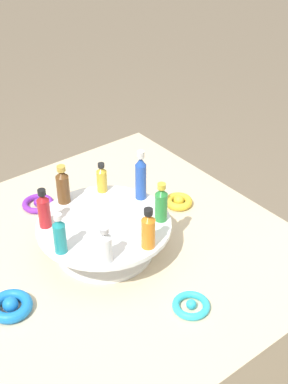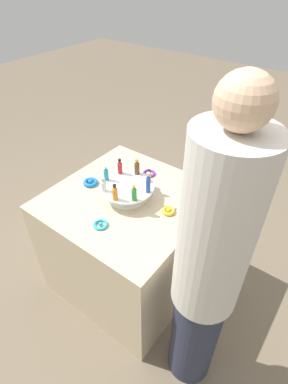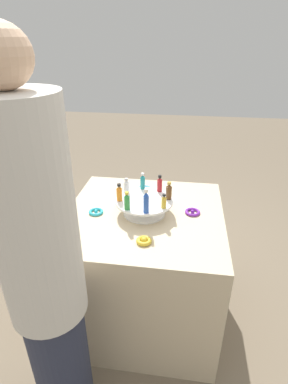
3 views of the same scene
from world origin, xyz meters
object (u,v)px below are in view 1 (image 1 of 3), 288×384
(ribbon_bow_teal, at_px, (191,305))
(ribbon_bow_gold, at_px, (179,201))
(bottle_clear, at_px, (105,246))
(bottle_orange, at_px, (148,230))
(bottle_brown, at_px, (63,186))
(bottle_gold, at_px, (102,178))
(bottle_blue, at_px, (141,177))
(display_stand, at_px, (104,234))
(bottle_teal, at_px, (60,235))
(bottle_green, at_px, (161,203))
(bottle_red, at_px, (44,210))
(ribbon_bow_purple, at_px, (38,203))
(ribbon_bow_blue, at_px, (11,306))

(ribbon_bow_teal, distance_m, ribbon_bow_gold, 0.40)
(bottle_clear, relative_size, bottle_orange, 0.87)
(bottle_brown, height_order, bottle_orange, bottle_brown)
(bottle_gold, relative_size, bottle_blue, 0.61)
(bottle_gold, bearing_deg, bottle_clear, -122.87)
(ribbon_bow_gold, bearing_deg, bottle_blue, -176.31)
(display_stand, relative_size, bottle_gold, 3.95)
(bottle_brown, relative_size, bottle_clear, 1.17)
(bottle_gold, distance_m, bottle_blue, 0.11)
(bottle_gold, bearing_deg, bottle_blue, -55.37)
(bottle_teal, distance_m, bottle_green, 0.26)
(bottle_brown, xyz_separation_m, bottle_clear, (-0.05, -0.26, -0.01))
(display_stand, xyz_separation_m, bottle_blue, (0.14, 0.03, 0.10))
(ribbon_bow_gold, bearing_deg, bottle_gold, 158.79)
(bottle_red, distance_m, bottle_clear, 0.20)
(bottle_green, height_order, ribbon_bow_purple, bottle_green)
(bottle_blue, height_order, ribbon_bow_purple, bottle_blue)
(display_stand, bearing_deg, ribbon_bow_gold, 7.87)
(display_stand, height_order, ribbon_bow_purple, display_stand)
(bottle_clear, distance_m, bottle_orange, 0.11)
(ribbon_bow_purple, bearing_deg, bottle_red, -111.21)
(bottle_teal, distance_m, ribbon_bow_teal, 0.34)
(bottle_brown, relative_size, bottle_orange, 1.02)
(ribbon_bow_teal, relative_size, ribbon_bow_purple, 0.96)
(bottle_green, bearing_deg, ribbon_bow_gold, 35.30)
(bottle_red, height_order, ribbon_bow_purple, bottle_red)
(bottle_teal, bearing_deg, bottle_green, -10.37)
(bottle_clear, relative_size, bottle_green, 0.87)
(bottle_brown, height_order, bottle_red, bottle_brown)
(display_stand, distance_m, ribbon_bow_blue, 0.29)
(bottle_clear, bearing_deg, bottle_orange, -10.37)
(bottle_gold, xyz_separation_m, bottle_clear, (-0.15, -0.24, 0.00))
(bottle_red, bearing_deg, ribbon_bow_purple, 68.79)
(bottle_green, bearing_deg, bottle_blue, 79.63)
(bottle_red, height_order, ribbon_bow_gold, bottle_red)
(bottle_orange, relative_size, bottle_green, 1.00)
(bottle_red, height_order, bottle_teal, same)
(bottle_teal, height_order, bottle_blue, bottle_blue)
(ribbon_bow_purple, bearing_deg, bottle_orange, -80.72)
(bottle_brown, distance_m, ribbon_bow_gold, 0.35)
(bottle_red, distance_m, ribbon_bow_teal, 0.41)
(display_stand, height_order, bottle_red, bottle_red)
(bottle_orange, bearing_deg, bottle_clear, 169.63)
(bottle_brown, relative_size, bottle_blue, 0.77)
(bottle_red, height_order, bottle_green, same)
(bottle_green, bearing_deg, ribbon_bow_teal, -111.21)
(display_stand, bearing_deg, bottle_teal, -167.87)
(bottle_brown, height_order, ribbon_bow_blue, bottle_brown)
(bottle_green, bearing_deg, display_stand, 147.13)
(bottle_brown, distance_m, ribbon_bow_purple, 0.20)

